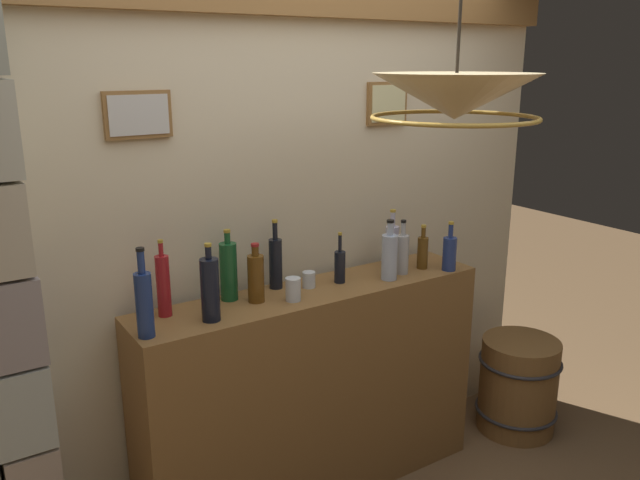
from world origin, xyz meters
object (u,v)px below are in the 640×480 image
at_px(liquor_bottle_rum, 340,266).
at_px(glass_tumbler_rocks, 293,289).
at_px(liquor_bottle_tequila, 276,262).
at_px(liquor_bottle_vermouth, 144,302).
at_px(wooden_barrel, 518,385).
at_px(liquor_bottle_vodka, 450,253).
at_px(liquor_bottle_port, 256,277).
at_px(liquor_bottle_sherry, 229,271).
at_px(liquor_bottle_brandy, 402,253).
at_px(liquor_bottle_bourbon, 423,251).
at_px(glass_tumbler_highball, 310,279).
at_px(liquor_bottle_mezcal, 392,246).
at_px(liquor_bottle_whiskey, 389,256).
at_px(liquor_bottle_amaro, 163,285).
at_px(liquor_bottle_scotch, 210,289).
at_px(pendant_lamp, 455,98).

distance_m(liquor_bottle_rum, glass_tumbler_rocks, 0.32).
bearing_deg(liquor_bottle_tequila, liquor_bottle_vermouth, -163.33).
distance_m(glass_tumbler_rocks, wooden_barrel, 1.66).
distance_m(liquor_bottle_vodka, glass_tumbler_rocks, 0.87).
bearing_deg(liquor_bottle_vermouth, liquor_bottle_port, 10.80).
bearing_deg(liquor_bottle_sherry, liquor_bottle_brandy, -9.16).
xyz_separation_m(liquor_bottle_brandy, liquor_bottle_bourbon, (0.14, 0.01, -0.02)).
relative_size(liquor_bottle_sherry, wooden_barrel, 0.58).
bearing_deg(glass_tumbler_highball, liquor_bottle_mezcal, 2.21).
bearing_deg(liquor_bottle_port, liquor_bottle_bourbon, -2.93).
bearing_deg(liquor_bottle_vodka, wooden_barrel, -5.31).
relative_size(liquor_bottle_port, liquor_bottle_brandy, 0.97).
bearing_deg(liquor_bottle_whiskey, wooden_barrel, -6.98).
relative_size(liquor_bottle_brandy, liquor_bottle_amaro, 0.83).
xyz_separation_m(liquor_bottle_sherry, glass_tumbler_highball, (0.38, -0.06, -0.10)).
height_order(liquor_bottle_tequila, liquor_bottle_brandy, liquor_bottle_tequila).
relative_size(liquor_bottle_vermouth, liquor_bottle_scotch, 1.09).
bearing_deg(liquor_bottle_sherry, liquor_bottle_scotch, -133.29).
height_order(liquor_bottle_scotch, glass_tumbler_rocks, liquor_bottle_scotch).
xyz_separation_m(glass_tumbler_highball, wooden_barrel, (1.27, -0.22, -0.82)).
bearing_deg(liquor_bottle_bourbon, liquor_bottle_sherry, 172.46).
relative_size(liquor_bottle_sherry, liquor_bottle_mezcal, 1.05).
height_order(liquor_bottle_sherry, liquor_bottle_vodka, liquor_bottle_sherry).
distance_m(liquor_bottle_port, liquor_bottle_scotch, 0.27).
bearing_deg(liquor_bottle_sherry, wooden_barrel, -9.65).
bearing_deg(liquor_bottle_whiskey, liquor_bottle_mezcal, 46.92).
height_order(liquor_bottle_rum, glass_tumbler_highball, liquor_bottle_rum).
relative_size(liquor_bottle_amaro, pendant_lamp, 0.54).
height_order(glass_tumbler_highball, wooden_barrel, glass_tumbler_highball).
height_order(liquor_bottle_bourbon, pendant_lamp, pendant_lamp).
height_order(liquor_bottle_whiskey, liquor_bottle_vodka, liquor_bottle_whiskey).
bearing_deg(liquor_bottle_brandy, liquor_bottle_sherry, 170.84).
distance_m(liquor_bottle_bourbon, liquor_bottle_vodka, 0.13).
distance_m(liquor_bottle_sherry, liquor_bottle_port, 0.13).
height_order(liquor_bottle_amaro, wooden_barrel, liquor_bottle_amaro).
height_order(liquor_bottle_whiskey, liquor_bottle_bourbon, liquor_bottle_whiskey).
relative_size(liquor_bottle_vermouth, pendant_lamp, 0.59).
height_order(liquor_bottle_port, liquor_bottle_bourbon, liquor_bottle_port).
bearing_deg(liquor_bottle_brandy, liquor_bottle_vodka, -21.25).
relative_size(pendant_lamp, wooden_barrel, 1.09).
xyz_separation_m(liquor_bottle_whiskey, pendant_lamp, (-0.21, -0.59, 0.77)).
height_order(liquor_bottle_whiskey, glass_tumbler_rocks, liquor_bottle_whiskey).
xyz_separation_m(liquor_bottle_vermouth, liquor_bottle_bourbon, (1.44, 0.05, -0.05)).
bearing_deg(liquor_bottle_vodka, liquor_bottle_whiskey, 170.31).
xyz_separation_m(liquor_bottle_scotch, pendant_lamp, (0.71, -0.59, 0.75)).
xyz_separation_m(liquor_bottle_whiskey, liquor_bottle_bourbon, (0.25, 0.04, -0.03)).
xyz_separation_m(liquor_bottle_whiskey, liquor_bottle_amaro, (-1.06, 0.15, 0.02)).
distance_m(liquor_bottle_vermouth, liquor_bottle_amaro, 0.21).
bearing_deg(liquor_bottle_amaro, liquor_bottle_bourbon, -4.76).
xyz_separation_m(liquor_bottle_brandy, wooden_barrel, (0.78, -0.14, -0.89)).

